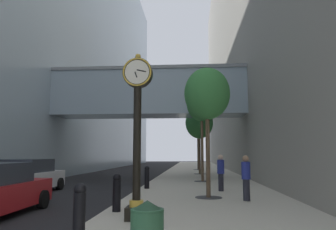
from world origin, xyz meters
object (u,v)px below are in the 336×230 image
(pedestrian_walking, at_px, (221,172))
(street_tree_mid_far, at_px, (199,123))
(pedestrian_by_clock, at_px, (246,176))
(bollard_second, at_px, (117,191))
(car_white_near, at_px, (30,176))
(street_tree_near, at_px, (207,95))
(street_tree_far, at_px, (198,126))
(bollard_nearest, at_px, (79,210))
(street_tree_mid_near, at_px, (202,105))
(street_clock, at_px, (137,126))
(bollard_third, at_px, (136,182))
(bollard_fourth, at_px, (147,177))

(pedestrian_walking, bearing_deg, street_tree_mid_far, 93.09)
(pedestrian_walking, distance_m, pedestrian_by_clock, 3.26)
(bollard_second, xyz_separation_m, car_white_near, (-5.73, 5.58, 0.05))
(street_tree_near, relative_size, street_tree_far, 0.89)
(street_tree_near, bearing_deg, street_tree_mid_far, 90.00)
(bollard_nearest, distance_m, street_tree_mid_far, 23.03)
(street_tree_mid_near, bearing_deg, pedestrian_walking, -82.48)
(street_clock, distance_m, bollard_second, 2.44)
(pedestrian_walking, relative_size, car_white_near, 0.42)
(street_tree_near, xyz_separation_m, pedestrian_by_clock, (1.41, -0.77, -3.35))
(street_clock, distance_m, pedestrian_by_clock, 5.51)
(bollard_second, distance_m, street_tree_mid_far, 19.77)
(bollard_nearest, xyz_separation_m, street_tree_mid_far, (3.01, 22.48, 3.97))
(bollard_third, relative_size, pedestrian_by_clock, 0.68)
(bollard_second, distance_m, pedestrian_walking, 6.92)
(bollard_fourth, relative_size, street_tree_mid_far, 0.19)
(bollard_second, xyz_separation_m, street_tree_mid_far, (3.01, 19.14, 3.97))
(pedestrian_by_clock, relative_size, car_white_near, 0.42)
(bollard_third, distance_m, car_white_near, 6.15)
(bollard_second, bearing_deg, bollard_third, 90.00)
(bollard_third, distance_m, pedestrian_by_clock, 4.48)
(street_tree_mid_far, relative_size, pedestrian_by_clock, 3.52)
(street_tree_near, height_order, street_tree_mid_far, street_tree_mid_far)
(bollard_nearest, relative_size, pedestrian_walking, 0.67)
(bollard_third, xyz_separation_m, street_tree_near, (3.01, 0.06, 3.66))
(street_tree_near, xyz_separation_m, street_tree_far, (-0.00, 23.60, 0.70))
(street_clock, height_order, street_tree_mid_far, street_tree_mid_far)
(street_tree_far, bearing_deg, pedestrian_walking, -88.05)
(bollard_nearest, bearing_deg, street_tree_mid_far, 82.38)
(bollard_third, height_order, pedestrian_walking, pedestrian_walking)
(street_tree_near, distance_m, street_tree_mid_far, 15.74)
(bollard_third, relative_size, street_tree_far, 0.19)
(bollard_fourth, xyz_separation_m, pedestrian_by_clock, (4.41, -4.06, 0.30))
(bollard_nearest, xyz_separation_m, street_tree_mid_near, (3.01, 14.62, 4.41))
(street_tree_mid_near, distance_m, pedestrian_by_clock, 9.67)
(street_clock, height_order, pedestrian_walking, street_clock)
(bollard_nearest, distance_m, pedestrian_by_clock, 7.44)
(bollard_nearest, xyz_separation_m, street_tree_far, (3.01, 30.35, 4.36))
(bollard_fourth, xyz_separation_m, street_tree_far, (3.01, 20.31, 4.36))
(street_tree_far, xyz_separation_m, pedestrian_by_clock, (1.41, -24.37, -4.06))
(street_clock, bearing_deg, street_tree_mid_near, 80.15)
(bollard_nearest, relative_size, bollard_third, 1.00)
(bollard_third, relative_size, bollard_fourth, 1.00)
(street_tree_mid_far, distance_m, pedestrian_by_clock, 16.97)
(car_white_near, bearing_deg, bollard_second, -44.25)
(bollard_nearest, height_order, bollard_fourth, same)
(bollard_third, height_order, street_tree_far, street_tree_far)
(street_tree_near, bearing_deg, bollard_second, -131.46)
(street_tree_mid_far, xyz_separation_m, street_tree_far, (-0.00, 7.87, 0.39))
(bollard_second, xyz_separation_m, bollard_fourth, (0.00, 6.69, 0.00))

